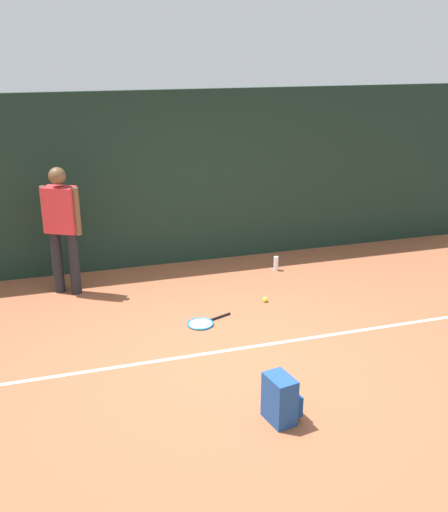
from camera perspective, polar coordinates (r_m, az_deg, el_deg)
The scene contains 8 objects.
ground_plane at distance 6.36m, azimuth 1.07°, elevation -9.69°, with size 12.00×12.00×0.00m, color #9E5638.
back_fence at distance 8.63m, azimuth -5.08°, elevation 7.42°, with size 10.00×0.10×2.56m, color #192D23.
court_line at distance 6.46m, azimuth 0.72°, elevation -9.15°, with size 9.00×0.05×0.00m, color white.
tennis_player at distance 7.83m, azimuth -15.55°, elevation 3.08°, with size 0.48×0.38×1.70m.
tennis_racket at distance 7.02m, azimuth -2.13°, elevation -6.56°, with size 0.63×0.42×0.03m.
backpack at distance 5.30m, azimuth 5.59°, elevation -13.76°, with size 0.32×0.33×0.44m.
tennis_ball_near_player at distance 7.60m, azimuth 4.04°, elevation -4.26°, with size 0.07×0.07×0.07m, color #CCE033.
water_bottle at distance 8.62m, azimuth 5.10°, elevation -0.73°, with size 0.07×0.07×0.21m, color white.
Camera 1 is at (-1.72, -5.25, 3.15)m, focal length 40.96 mm.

